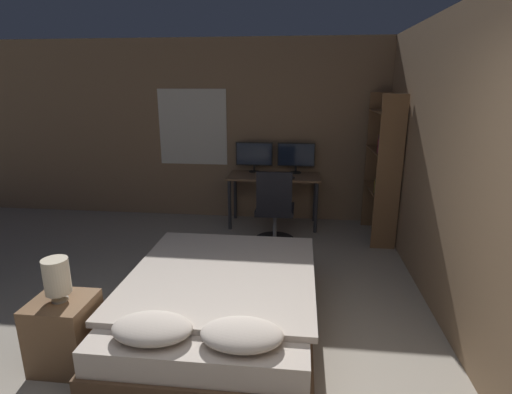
{
  "coord_description": "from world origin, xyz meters",
  "views": [
    {
      "loc": [
        0.49,
        -1.68,
        2.05
      ],
      "look_at": [
        -0.02,
        2.87,
        0.75
      ],
      "focal_mm": 28.0,
      "sensor_mm": 36.0,
      "label": 1
    }
  ],
  "objects_px": {
    "desk": "(274,182)",
    "computer_mouse": "(293,178)",
    "monitor_right": "(296,156)",
    "bed": "(220,303)",
    "bedside_lamp": "(57,277)",
    "monitor_left": "(254,155)",
    "nightstand": "(65,333)",
    "bookshelf": "(384,163)",
    "keyboard": "(273,178)",
    "office_chair": "(275,213)"
  },
  "relations": [
    {
      "from": "monitor_right",
      "to": "office_chair",
      "type": "height_order",
      "value": "monitor_right"
    },
    {
      "from": "bookshelf",
      "to": "monitor_left",
      "type": "bearing_deg",
      "value": 161.58
    },
    {
      "from": "desk",
      "to": "monitor_left",
      "type": "relative_size",
      "value": 2.42
    },
    {
      "from": "office_chair",
      "to": "monitor_right",
      "type": "bearing_deg",
      "value": 74.7
    },
    {
      "from": "nightstand",
      "to": "desk",
      "type": "height_order",
      "value": "desk"
    },
    {
      "from": "bedside_lamp",
      "to": "computer_mouse",
      "type": "relative_size",
      "value": 4.63
    },
    {
      "from": "monitor_right",
      "to": "nightstand",
      "type": "bearing_deg",
      "value": -115.23
    },
    {
      "from": "monitor_right",
      "to": "office_chair",
      "type": "xyz_separation_m",
      "value": [
        -0.25,
        -0.91,
        -0.61
      ]
    },
    {
      "from": "monitor_left",
      "to": "computer_mouse",
      "type": "relative_size",
      "value": 7.89
    },
    {
      "from": "bedside_lamp",
      "to": "bookshelf",
      "type": "relative_size",
      "value": 0.17
    },
    {
      "from": "monitor_right",
      "to": "computer_mouse",
      "type": "xyz_separation_m",
      "value": [
        -0.04,
        -0.4,
        -0.24
      ]
    },
    {
      "from": "monitor_right",
      "to": "bookshelf",
      "type": "distance_m",
      "value": 1.3
    },
    {
      "from": "nightstand",
      "to": "bookshelf",
      "type": "bearing_deg",
      "value": 45.96
    },
    {
      "from": "bed",
      "to": "bedside_lamp",
      "type": "xyz_separation_m",
      "value": [
        -1.05,
        -0.6,
        0.49
      ]
    },
    {
      "from": "keyboard",
      "to": "office_chair",
      "type": "bearing_deg",
      "value": -82.94
    },
    {
      "from": "monitor_right",
      "to": "keyboard",
      "type": "bearing_deg",
      "value": -128.03
    },
    {
      "from": "keyboard",
      "to": "desk",
      "type": "bearing_deg",
      "value": 90.0
    },
    {
      "from": "bed",
      "to": "computer_mouse",
      "type": "distance_m",
      "value": 2.6
    },
    {
      "from": "bedside_lamp",
      "to": "bookshelf",
      "type": "distance_m",
      "value": 4.03
    },
    {
      "from": "keyboard",
      "to": "nightstand",
      "type": "bearing_deg",
      "value": -113.31
    },
    {
      "from": "monitor_left",
      "to": "bedside_lamp",
      "type": "bearing_deg",
      "value": -106.24
    },
    {
      "from": "bed",
      "to": "monitor_left",
      "type": "height_order",
      "value": "monitor_left"
    },
    {
      "from": "monitor_right",
      "to": "office_chair",
      "type": "relative_size",
      "value": 0.55
    },
    {
      "from": "bed",
      "to": "monitor_right",
      "type": "height_order",
      "value": "monitor_right"
    },
    {
      "from": "bedside_lamp",
      "to": "keyboard",
      "type": "xyz_separation_m",
      "value": [
        1.33,
        3.08,
        0.05
      ]
    },
    {
      "from": "bookshelf",
      "to": "computer_mouse",
      "type": "bearing_deg",
      "value": 170.82
    },
    {
      "from": "desk",
      "to": "keyboard",
      "type": "bearing_deg",
      "value": -90.0
    },
    {
      "from": "keyboard",
      "to": "office_chair",
      "type": "distance_m",
      "value": 0.63
    },
    {
      "from": "desk",
      "to": "keyboard",
      "type": "distance_m",
      "value": 0.23
    },
    {
      "from": "desk",
      "to": "office_chair",
      "type": "xyz_separation_m",
      "value": [
        0.06,
        -0.71,
        -0.25
      ]
    },
    {
      "from": "bedside_lamp",
      "to": "monitor_right",
      "type": "relative_size",
      "value": 0.59
    },
    {
      "from": "keyboard",
      "to": "bookshelf",
      "type": "distance_m",
      "value": 1.5
    },
    {
      "from": "bed",
      "to": "desk",
      "type": "distance_m",
      "value": 2.72
    },
    {
      "from": "keyboard",
      "to": "computer_mouse",
      "type": "xyz_separation_m",
      "value": [
        0.28,
        0.0,
        0.01
      ]
    },
    {
      "from": "nightstand",
      "to": "computer_mouse",
      "type": "bearing_deg",
      "value": 62.5
    },
    {
      "from": "computer_mouse",
      "to": "nightstand",
      "type": "bearing_deg",
      "value": -117.5
    },
    {
      "from": "desk",
      "to": "keyboard",
      "type": "relative_size",
      "value": 3.59
    },
    {
      "from": "monitor_left",
      "to": "keyboard",
      "type": "bearing_deg",
      "value": -51.97
    },
    {
      "from": "bedside_lamp",
      "to": "computer_mouse",
      "type": "bearing_deg",
      "value": 62.5
    },
    {
      "from": "nightstand",
      "to": "bookshelf",
      "type": "relative_size",
      "value": 0.28
    },
    {
      "from": "nightstand",
      "to": "monitor_left",
      "type": "bearing_deg",
      "value": 73.76
    },
    {
      "from": "bedside_lamp",
      "to": "computer_mouse",
      "type": "distance_m",
      "value": 3.47
    },
    {
      "from": "monitor_left",
      "to": "bookshelf",
      "type": "bearing_deg",
      "value": -18.42
    },
    {
      "from": "bed",
      "to": "bedside_lamp",
      "type": "relative_size",
      "value": 6.4
    },
    {
      "from": "desk",
      "to": "computer_mouse",
      "type": "bearing_deg",
      "value": -35.69
    },
    {
      "from": "monitor_right",
      "to": "bookshelf",
      "type": "height_order",
      "value": "bookshelf"
    },
    {
      "from": "bed",
      "to": "computer_mouse",
      "type": "height_order",
      "value": "computer_mouse"
    },
    {
      "from": "bed",
      "to": "office_chair",
      "type": "bearing_deg",
      "value": 80.32
    },
    {
      "from": "bookshelf",
      "to": "bedside_lamp",
      "type": "bearing_deg",
      "value": -134.04
    },
    {
      "from": "monitor_left",
      "to": "monitor_right",
      "type": "height_order",
      "value": "same"
    }
  ]
}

